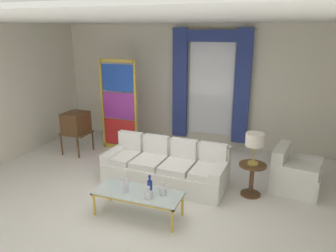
% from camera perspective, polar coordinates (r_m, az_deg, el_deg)
% --- Properties ---
extents(ground_plane, '(16.00, 16.00, 0.00)m').
position_cam_1_polar(ground_plane, '(5.96, -3.38, -12.06)').
color(ground_plane, white).
extents(wall_rear, '(8.00, 0.12, 3.00)m').
position_cam_1_polar(wall_rear, '(8.23, 5.11, 7.11)').
color(wall_rear, silver).
rests_on(wall_rear, ground).
extents(wall_left, '(0.12, 7.00, 3.00)m').
position_cam_1_polar(wall_left, '(8.02, -26.48, 5.17)').
color(wall_left, silver).
rests_on(wall_left, ground).
extents(ceiling_slab, '(8.00, 7.60, 0.04)m').
position_cam_1_polar(ceiling_slab, '(5.96, -0.64, 18.20)').
color(ceiling_slab, white).
extents(curtained_window, '(2.00, 0.17, 2.70)m').
position_cam_1_polar(curtained_window, '(7.94, 7.51, 8.44)').
color(curtained_window, white).
rests_on(curtained_window, ground).
extents(couch_white_long, '(2.37, 1.01, 0.86)m').
position_cam_1_polar(couch_white_long, '(6.30, -0.26, -7.27)').
color(couch_white_long, white).
rests_on(couch_white_long, ground).
extents(coffee_table, '(1.40, 0.57, 0.41)m').
position_cam_1_polar(coffee_table, '(5.22, -5.31, -11.88)').
color(coffee_table, silver).
rests_on(coffee_table, ground).
extents(bottle_blue_decanter, '(0.12, 0.12, 0.20)m').
position_cam_1_polar(bottle_blue_decanter, '(5.00, -3.43, -11.88)').
color(bottle_blue_decanter, silver).
rests_on(bottle_blue_decanter, coffee_table).
extents(bottle_crystal_tall, '(0.07, 0.07, 0.34)m').
position_cam_1_polar(bottle_crystal_tall, '(5.16, -7.45, -10.12)').
color(bottle_crystal_tall, silver).
rests_on(bottle_crystal_tall, coffee_table).
extents(bottle_amber_squat, '(0.11, 0.11, 0.22)m').
position_cam_1_polar(bottle_amber_squat, '(5.08, -0.90, -11.24)').
color(bottle_amber_squat, silver).
rests_on(bottle_amber_squat, coffee_table).
extents(bottle_ruby_flask, '(0.08, 0.08, 0.31)m').
position_cam_1_polar(bottle_ruby_flask, '(5.12, -3.23, -10.48)').
color(bottle_ruby_flask, navy).
rests_on(bottle_ruby_flask, coffee_table).
extents(vintage_tv, '(0.62, 0.62, 1.35)m').
position_cam_1_polar(vintage_tv, '(7.93, -15.94, 0.42)').
color(vintage_tv, brown).
rests_on(vintage_tv, ground).
extents(armchair_white, '(0.94, 0.93, 0.80)m').
position_cam_1_polar(armchair_white, '(6.46, 21.26, -8.01)').
color(armchair_white, white).
rests_on(armchair_white, ground).
extents(stained_glass_divider, '(0.95, 0.05, 2.20)m').
position_cam_1_polar(stained_glass_divider, '(7.87, -8.67, 3.25)').
color(stained_glass_divider, gold).
rests_on(stained_glass_divider, ground).
extents(peacock_figurine, '(0.44, 0.60, 0.50)m').
position_cam_1_polar(peacock_figurine, '(7.56, -7.82, -3.94)').
color(peacock_figurine, beige).
rests_on(peacock_figurine, ground).
extents(round_side_table, '(0.48, 0.48, 0.59)m').
position_cam_1_polar(round_side_table, '(5.99, 14.56, -8.66)').
color(round_side_table, brown).
rests_on(round_side_table, ground).
extents(table_lamp_brass, '(0.32, 0.32, 0.57)m').
position_cam_1_polar(table_lamp_brass, '(5.74, 15.05, -2.57)').
color(table_lamp_brass, '#B29338').
rests_on(table_lamp_brass, round_side_table).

